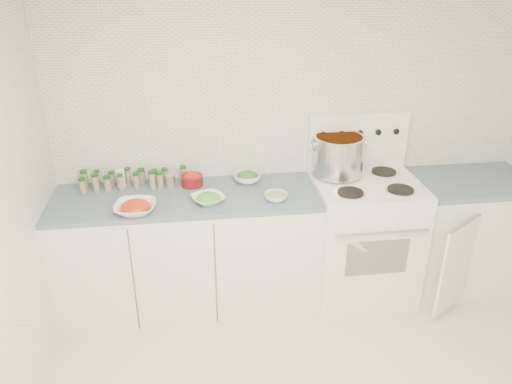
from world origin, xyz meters
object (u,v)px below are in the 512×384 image
Objects in this scene: stove at (362,234)px; bowl_snowpea at (208,199)px; stock_pot at (338,154)px; bowl_tomato at (135,207)px.

stove is 4.93× the size of bowl_snowpea.
stove is 0.65m from stock_pot.
stove is at bearing -39.97° from stock_pot.
bowl_tomato is (-1.63, -0.20, 0.44)m from stove.
stock_pot is 1.40× the size of bowl_tomato.
bowl_tomato is 0.48m from bowl_snowpea.
stove reaches higher than bowl_snowpea.
stove reaches higher than bowl_tomato.
bowl_snowpea is at bearing -174.05° from stove.
bowl_tomato is at bearing -172.82° from stove.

